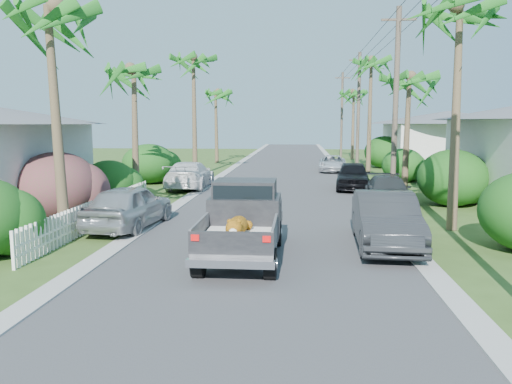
# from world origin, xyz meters

# --- Properties ---
(ground) EXTENTS (120.00, 120.00, 0.00)m
(ground) POSITION_xyz_m (0.00, 0.00, 0.00)
(ground) COLOR #36521E
(ground) RESTS_ON ground
(road) EXTENTS (8.00, 100.00, 0.02)m
(road) POSITION_xyz_m (0.00, 25.00, 0.01)
(road) COLOR #38383A
(road) RESTS_ON ground
(curb_left) EXTENTS (0.60, 100.00, 0.06)m
(curb_left) POSITION_xyz_m (-4.30, 25.00, 0.03)
(curb_left) COLOR #A5A39E
(curb_left) RESTS_ON ground
(curb_right) EXTENTS (0.60, 100.00, 0.06)m
(curb_right) POSITION_xyz_m (4.30, 25.00, 0.03)
(curb_right) COLOR #A5A39E
(curb_right) RESTS_ON ground
(pickup_truck) EXTENTS (1.98, 5.12, 2.06)m
(pickup_truck) POSITION_xyz_m (-0.45, 2.01, 1.01)
(pickup_truck) COLOR black
(pickup_truck) RESTS_ON ground
(parked_car_rn) EXTENTS (1.87, 4.88, 1.59)m
(parked_car_rn) POSITION_xyz_m (3.60, 3.16, 0.79)
(parked_car_rn) COLOR #292A2D
(parked_car_rn) RESTS_ON ground
(parked_car_rm) EXTENTS (1.98, 4.49, 1.28)m
(parked_car_rm) POSITION_xyz_m (5.00, 10.78, 0.64)
(parked_car_rm) COLOR #2D3032
(parked_car_rm) RESTS_ON ground
(parked_car_rf) EXTENTS (2.22, 4.61, 1.52)m
(parked_car_rf) POSITION_xyz_m (4.04, 16.22, 0.76)
(parked_car_rf) COLOR black
(parked_car_rf) RESTS_ON ground
(parked_car_rd) EXTENTS (2.27, 4.48, 1.21)m
(parked_car_rd) POSITION_xyz_m (3.60, 26.35, 0.61)
(parked_car_rd) COLOR silver
(parked_car_rd) RESTS_ON ground
(parked_car_ln) EXTENTS (2.23, 4.66, 1.54)m
(parked_car_ln) POSITION_xyz_m (-4.80, 5.12, 0.77)
(parked_car_ln) COLOR #A5A8AC
(parked_car_ln) RESTS_ON ground
(parked_car_lf) EXTENTS (2.16, 5.21, 1.51)m
(parked_car_lf) POSITION_xyz_m (-5.00, 15.81, 0.75)
(parked_car_lf) COLOR silver
(parked_car_lf) RESTS_ON ground
(palm_l_a) EXTENTS (4.40, 4.40, 8.20)m
(palm_l_a) POSITION_xyz_m (-6.20, 3.00, 6.93)
(palm_l_a) COLOR brown
(palm_l_a) RESTS_ON ground
(palm_l_b) EXTENTS (4.40, 4.40, 7.40)m
(palm_l_b) POSITION_xyz_m (-6.80, 12.00, 6.15)
(palm_l_b) COLOR brown
(palm_l_b) RESTS_ON ground
(palm_l_c) EXTENTS (4.40, 4.40, 9.20)m
(palm_l_c) POSITION_xyz_m (-6.00, 22.00, 7.91)
(palm_l_c) COLOR brown
(palm_l_c) RESTS_ON ground
(palm_l_d) EXTENTS (4.40, 4.40, 7.70)m
(palm_l_d) POSITION_xyz_m (-6.50, 34.00, 6.44)
(palm_l_d) COLOR brown
(palm_l_d) RESTS_ON ground
(palm_r_a) EXTENTS (4.40, 4.40, 8.70)m
(palm_r_a) POSITION_xyz_m (6.30, 6.00, 7.42)
(palm_r_a) COLOR brown
(palm_r_a) RESTS_ON ground
(palm_r_b) EXTENTS (4.40, 4.40, 7.20)m
(palm_r_b) POSITION_xyz_m (6.60, 15.00, 5.95)
(palm_r_b) COLOR brown
(palm_r_b) RESTS_ON ground
(palm_r_c) EXTENTS (4.40, 4.40, 9.40)m
(palm_r_c) POSITION_xyz_m (6.20, 26.00, 8.11)
(palm_r_c) COLOR brown
(palm_r_c) RESTS_ON ground
(palm_r_d) EXTENTS (4.40, 4.40, 8.00)m
(palm_r_d) POSITION_xyz_m (6.50, 40.00, 6.74)
(palm_r_d) COLOR brown
(palm_r_d) RESTS_ON ground
(shrub_l_b) EXTENTS (3.00, 3.30, 2.60)m
(shrub_l_b) POSITION_xyz_m (-7.80, 6.00, 1.30)
(shrub_l_b) COLOR #A2174F
(shrub_l_b) RESTS_ON ground
(shrub_l_c) EXTENTS (2.40, 2.64, 2.00)m
(shrub_l_c) POSITION_xyz_m (-7.40, 10.00, 1.00)
(shrub_l_c) COLOR #1C4814
(shrub_l_c) RESTS_ON ground
(shrub_l_d) EXTENTS (3.20, 3.52, 2.40)m
(shrub_l_d) POSITION_xyz_m (-8.00, 18.00, 1.20)
(shrub_l_d) COLOR #1C4814
(shrub_l_d) RESTS_ON ground
(shrub_r_b) EXTENTS (3.00, 3.30, 2.50)m
(shrub_r_b) POSITION_xyz_m (7.80, 11.00, 1.25)
(shrub_r_b) COLOR #1C4814
(shrub_r_b) RESTS_ON ground
(shrub_r_c) EXTENTS (2.60, 2.86, 2.10)m
(shrub_r_c) POSITION_xyz_m (7.50, 20.00, 1.05)
(shrub_r_c) COLOR #1C4814
(shrub_r_c) RESTS_ON ground
(shrub_r_d) EXTENTS (3.20, 3.52, 2.60)m
(shrub_r_d) POSITION_xyz_m (8.00, 30.00, 1.30)
(shrub_r_d) COLOR #1C4814
(shrub_r_d) RESTS_ON ground
(picket_fence) EXTENTS (0.10, 11.00, 1.00)m
(picket_fence) POSITION_xyz_m (-6.00, 5.50, 0.50)
(picket_fence) COLOR white
(picket_fence) RESTS_ON ground
(house_right_far) EXTENTS (9.00, 8.00, 4.60)m
(house_right_far) POSITION_xyz_m (13.00, 30.00, 2.12)
(house_right_far) COLOR silver
(house_right_far) RESTS_ON ground
(utility_pole_b) EXTENTS (1.60, 0.26, 9.00)m
(utility_pole_b) POSITION_xyz_m (5.60, 13.00, 4.60)
(utility_pole_b) COLOR brown
(utility_pole_b) RESTS_ON ground
(utility_pole_c) EXTENTS (1.60, 0.26, 9.00)m
(utility_pole_c) POSITION_xyz_m (5.60, 28.00, 4.60)
(utility_pole_c) COLOR brown
(utility_pole_c) RESTS_ON ground
(utility_pole_d) EXTENTS (1.60, 0.26, 9.00)m
(utility_pole_d) POSITION_xyz_m (5.60, 43.00, 4.60)
(utility_pole_d) COLOR brown
(utility_pole_d) RESTS_ON ground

